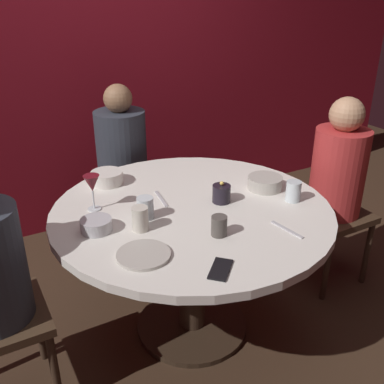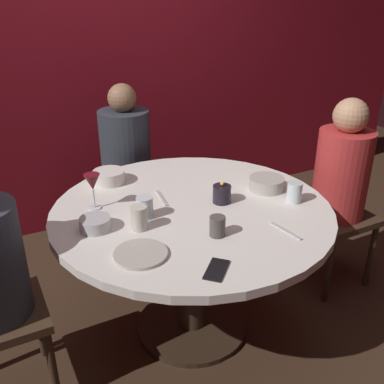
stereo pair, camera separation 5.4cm
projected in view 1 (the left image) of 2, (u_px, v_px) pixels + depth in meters
name	position (u px, v px, depth m)	size (l,w,h in m)	color
ground_plane	(192.00, 326.00, 2.45)	(8.00, 8.00, 0.00)	#382619
back_wall	(87.00, 51.00, 3.08)	(6.00, 0.10, 2.60)	maroon
dining_table	(192.00, 234.00, 2.19)	(1.36, 1.36, 0.75)	silver
seated_diner_back	(122.00, 153.00, 2.89)	(0.40, 0.40, 1.17)	#3F2D1E
seated_diner_right	(338.00, 173.00, 2.57)	(0.40, 0.40, 1.17)	#3F2D1E
candle_holder	(221.00, 194.00, 2.16)	(0.09, 0.09, 0.11)	black
wine_glass	(92.00, 185.00, 2.05)	(0.08, 0.08, 0.18)	silver
dinner_plate	(144.00, 255.00, 1.74)	(0.22, 0.22, 0.01)	#B2ADA3
cell_phone	(220.00, 269.00, 1.66)	(0.07, 0.14, 0.01)	black
bowl_serving_large	(96.00, 225.00, 1.91)	(0.14, 0.14, 0.06)	#B7B7BC
bowl_salad_center	(265.00, 183.00, 2.31)	(0.18, 0.18, 0.07)	#B2ADA3
bowl_small_white	(107.00, 178.00, 2.37)	(0.17, 0.17, 0.07)	silver
cup_near_candle	(293.00, 191.00, 2.17)	(0.07, 0.07, 0.10)	silver
cup_by_left_diner	(219.00, 226.00, 1.87)	(0.07, 0.07, 0.09)	#4C4742
cup_by_right_diner	(140.00, 219.00, 1.91)	(0.07, 0.07, 0.11)	beige
cup_center_front	(145.00, 208.00, 2.01)	(0.08, 0.08, 0.10)	silver
fork_near_plate	(287.00, 230.00, 1.93)	(0.02, 0.18, 0.01)	#B7B7BC
knife_near_plate	(161.00, 199.00, 2.21)	(0.02, 0.18, 0.01)	#B7B7BC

